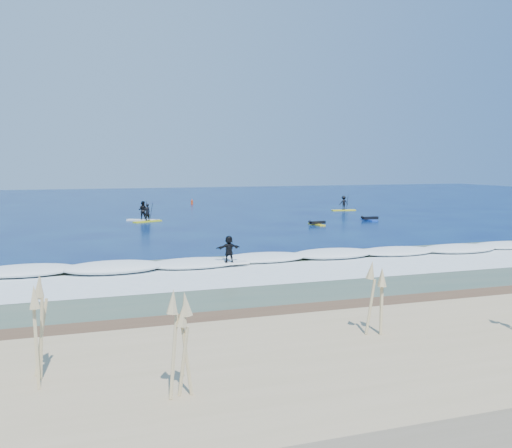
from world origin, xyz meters
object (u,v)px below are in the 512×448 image
object	(u,v)px
sup_paddler_left	(147,215)
wave_surfer	(229,251)
prone_paddler_far	(369,219)
sup_paddler_right	(344,204)
prone_paddler_near	(317,223)
sup_paddler_center	(143,212)
marker_buoy	(192,202)

from	to	relation	value
sup_paddler_left	wave_surfer	distance (m)	23.53
sup_paddler_left	prone_paddler_far	size ratio (longest dim) A/B	1.24
sup_paddler_right	prone_paddler_near	distance (m)	15.17
sup_paddler_right	prone_paddler_near	world-z (taller)	sup_paddler_right
sup_paddler_right	prone_paddler_far	distance (m)	10.67
sup_paddler_right	prone_paddler_near	bearing A→B (deg)	-120.75
sup_paddler_center	marker_buoy	world-z (taller)	sup_paddler_center
sup_paddler_center	prone_paddler_near	xyz separation A→B (m)	(13.41, -8.55, -0.62)
sup_paddler_center	sup_paddler_right	world-z (taller)	sup_paddler_center
prone_paddler_near	marker_buoy	distance (m)	27.25
sup_paddler_left	wave_surfer	xyz separation A→B (m)	(0.79, -23.52, 0.25)
sup_paddler_center	prone_paddler_near	size ratio (longest dim) A/B	1.44
wave_surfer	prone_paddler_far	bearing A→B (deg)	40.69
sup_paddler_right	marker_buoy	distance (m)	20.03
wave_surfer	marker_buoy	size ratio (longest dim) A/B	2.98
sup_paddler_center	sup_paddler_right	bearing A→B (deg)	35.29
prone_paddler_near	wave_surfer	xyz separation A→B (m)	(-12.40, -16.32, 0.69)
sup_paddler_center	prone_paddler_far	distance (m)	20.66
wave_surfer	marker_buoy	xyz separation A→B (m)	(7.54, 43.13, -0.53)
sup_paddler_left	marker_buoy	size ratio (longest dim) A/B	3.87
sup_paddler_left	prone_paddler_near	xyz separation A→B (m)	(13.19, -7.20, -0.44)
wave_surfer	sup_paddler_right	bearing A→B (deg)	49.43
sup_paddler_right	prone_paddler_far	bearing A→B (deg)	-99.66
sup_paddler_center	wave_surfer	bearing A→B (deg)	-61.86
sup_paddler_right	marker_buoy	xyz separation A→B (m)	(-13.76, 14.55, -0.43)
prone_paddler_near	wave_surfer	bearing A→B (deg)	137.10
sup_paddler_right	marker_buoy	world-z (taller)	sup_paddler_right
sup_paddler_left	prone_paddler_near	distance (m)	15.04
prone_paddler_far	marker_buoy	xyz separation A→B (m)	(-11.03, 24.84, 0.15)
prone_paddler_far	wave_surfer	bearing A→B (deg)	135.06
wave_surfer	sup_paddler_center	bearing A→B (deg)	88.44
sup_paddler_left	sup_paddler_center	size ratio (longest dim) A/B	0.91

